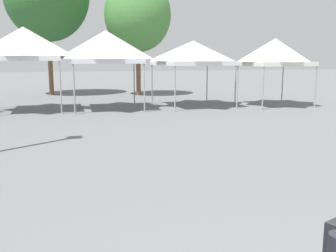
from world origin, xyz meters
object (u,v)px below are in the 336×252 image
(tree_behind_tents_right, at_px, (138,15))
(canopy_tent_behind_center, at_px, (275,52))
(canopy_tent_behind_right, at_px, (106,47))
(canopy_tent_center, at_px, (24,44))
(canopy_tent_right_of_center, at_px, (193,53))

(tree_behind_tents_right, bearing_deg, canopy_tent_behind_center, -53.69)
(canopy_tent_behind_right, relative_size, tree_behind_tents_right, 0.49)
(canopy_tent_center, height_order, tree_behind_tents_right, tree_behind_tents_right)
(canopy_tent_behind_right, distance_m, canopy_tent_right_of_center, 4.14)
(canopy_tent_behind_center, height_order, tree_behind_tents_right, tree_behind_tents_right)
(canopy_tent_behind_right, relative_size, canopy_tent_behind_center, 1.08)
(canopy_tent_behind_right, xyz_separation_m, canopy_tent_right_of_center, (4.13, -0.07, -0.25))
(canopy_tent_behind_center, xyz_separation_m, tree_behind_tents_right, (-5.24, 7.13, 2.31))
(canopy_tent_right_of_center, height_order, canopy_tent_behind_center, canopy_tent_behind_center)
(canopy_tent_right_of_center, distance_m, canopy_tent_behind_center, 4.02)
(canopy_tent_right_of_center, relative_size, tree_behind_tents_right, 0.49)
(canopy_tent_center, distance_m, canopy_tent_right_of_center, 7.63)
(canopy_tent_right_of_center, bearing_deg, canopy_tent_center, 176.76)
(canopy_tent_center, xyz_separation_m, canopy_tent_behind_center, (11.54, -1.28, -0.32))
(canopy_tent_behind_right, height_order, tree_behind_tents_right, tree_behind_tents_right)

